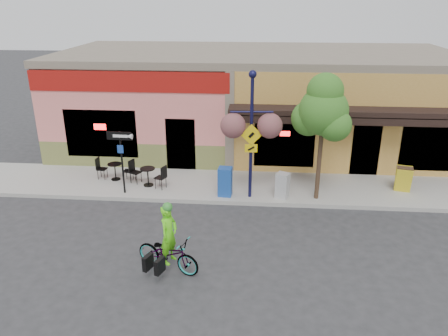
% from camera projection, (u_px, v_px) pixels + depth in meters
% --- Properties ---
extents(ground, '(90.00, 90.00, 0.00)m').
position_uv_depth(ground, '(252.00, 212.00, 14.86)').
color(ground, '#2D2D30').
rests_on(ground, ground).
extents(sidewalk, '(24.00, 3.00, 0.15)m').
position_uv_depth(sidewalk, '(253.00, 187.00, 16.69)').
color(sidewalk, '#9E9B93').
rests_on(sidewalk, ground).
extents(curb, '(24.00, 0.12, 0.15)m').
position_uv_depth(curb, '(252.00, 203.00, 15.35)').
color(curb, '#A8A59E').
rests_on(curb, ground).
extents(building, '(18.20, 8.20, 4.50)m').
position_uv_depth(building, '(256.00, 99.00, 20.99)').
color(building, '#EA7973').
rests_on(building, ground).
extents(bicycle, '(1.97, 1.29, 0.98)m').
position_uv_depth(bicycle, '(168.00, 253.00, 11.61)').
color(bicycle, maroon).
rests_on(bicycle, ground).
extents(cyclist_rider, '(0.58, 0.70, 1.63)m').
position_uv_depth(cyclist_rider, '(169.00, 243.00, 11.49)').
color(cyclist_rider, '#61ED19').
rests_on(cyclist_rider, ground).
extents(lamp_post, '(1.48, 0.68, 4.51)m').
position_uv_depth(lamp_post, '(251.00, 137.00, 14.87)').
color(lamp_post, '#13133C').
rests_on(lamp_post, sidewalk).
extents(one_way_sign, '(0.90, 0.23, 2.34)m').
position_uv_depth(one_way_sign, '(122.00, 163.00, 15.58)').
color(one_way_sign, black).
rests_on(one_way_sign, sidewalk).
extents(cafe_set_left, '(1.50, 0.87, 0.86)m').
position_uv_depth(cafe_set_left, '(115.00, 169.00, 16.99)').
color(cafe_set_left, black).
rests_on(cafe_set_left, sidewalk).
extents(cafe_set_right, '(1.70, 1.28, 0.91)m').
position_uv_depth(cafe_set_right, '(148.00, 174.00, 16.45)').
color(cafe_set_right, black).
rests_on(cafe_set_right, sidewalk).
extents(newspaper_box_blue, '(0.51, 0.46, 1.06)m').
position_uv_depth(newspaper_box_blue, '(225.00, 182.00, 15.60)').
color(newspaper_box_blue, '#1B4AA4').
rests_on(newspaper_box_blue, sidewalk).
extents(newspaper_box_grey, '(0.55, 0.53, 0.91)m').
position_uv_depth(newspaper_box_grey, '(282.00, 185.00, 15.48)').
color(newspaper_box_grey, '#AEAEAE').
rests_on(newspaper_box_grey, sidewalk).
extents(street_tree, '(2.24, 2.24, 4.49)m').
position_uv_depth(street_tree, '(321.00, 138.00, 14.75)').
color(street_tree, '#3D7A26').
rests_on(street_tree, sidewalk).
extents(sandwich_board, '(0.64, 0.53, 0.93)m').
position_uv_depth(sandwich_board, '(404.00, 181.00, 15.83)').
color(sandwich_board, gold).
rests_on(sandwich_board, sidewalk).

